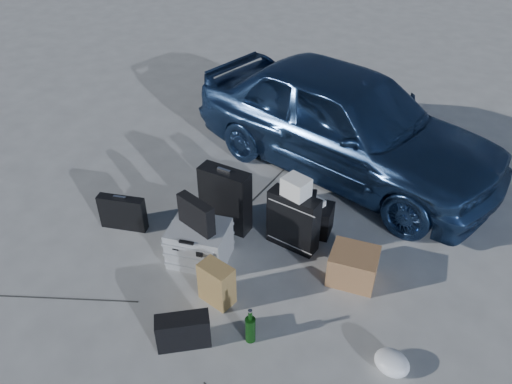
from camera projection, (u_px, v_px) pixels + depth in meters
ground at (216, 304)px, 4.43m from camera, size 60.00×60.00×0.00m
car at (345, 121)px, 5.87m from camera, size 4.08×2.74×1.29m
pelican_case at (199, 243)px, 4.79m from camera, size 0.59×0.50×0.40m
laptop_bag at (196, 214)px, 4.59m from camera, size 0.42×0.25×0.31m
briefcase at (123, 213)px, 5.19m from camera, size 0.50×0.18×0.38m
suitcase_left at (225, 199)px, 5.12m from camera, size 0.56×0.26×0.69m
suitcase_right at (293, 221)px, 4.89m from camera, size 0.54×0.30×0.61m
white_carton at (296, 187)px, 4.66m from camera, size 0.29×0.27×0.19m
duffel_bag at (300, 215)px, 5.20m from camera, size 0.66×0.29×0.33m
flat_box_white at (302, 201)px, 5.07m from camera, size 0.47×0.43×0.07m
flat_box_black at (303, 195)px, 5.04m from camera, size 0.29×0.22×0.06m
kraft_bag at (217, 284)px, 4.36m from camera, size 0.34×0.27×0.40m
cardboard_box at (353, 266)px, 4.59m from camera, size 0.43×0.38×0.32m
plastic_bag at (392, 363)px, 3.85m from camera, size 0.35×0.33×0.16m
messenger_bag at (183, 331)px, 4.00m from camera, size 0.45×0.36×0.30m
green_bottle at (250, 326)px, 4.02m from camera, size 0.10×0.10×0.34m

